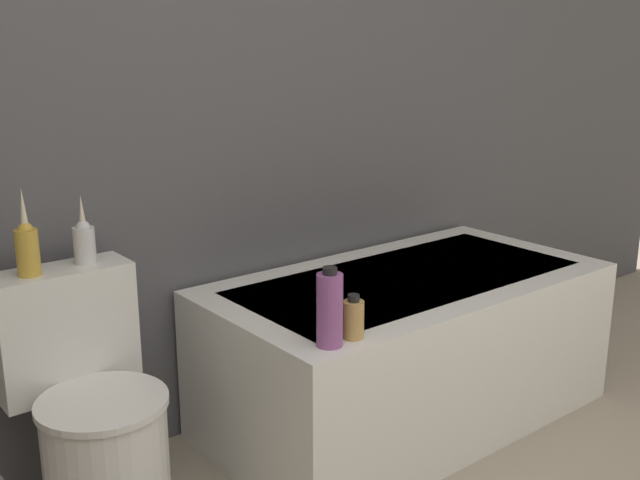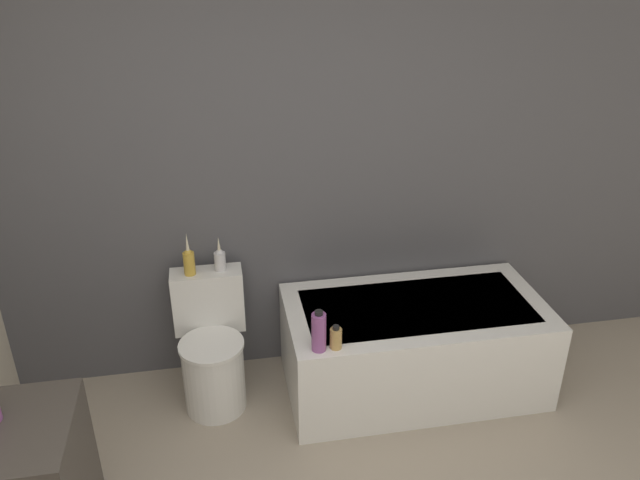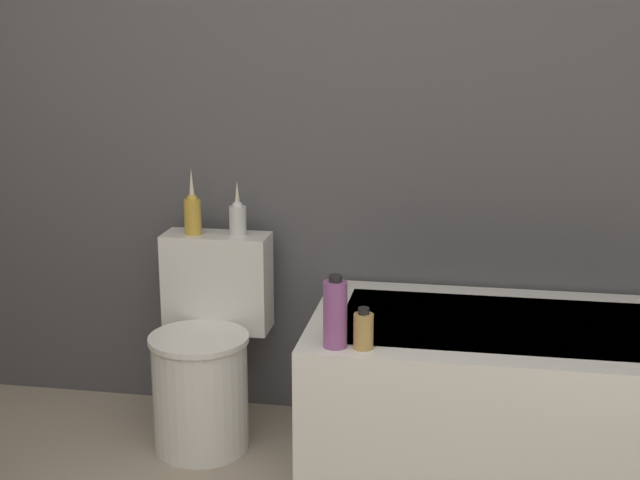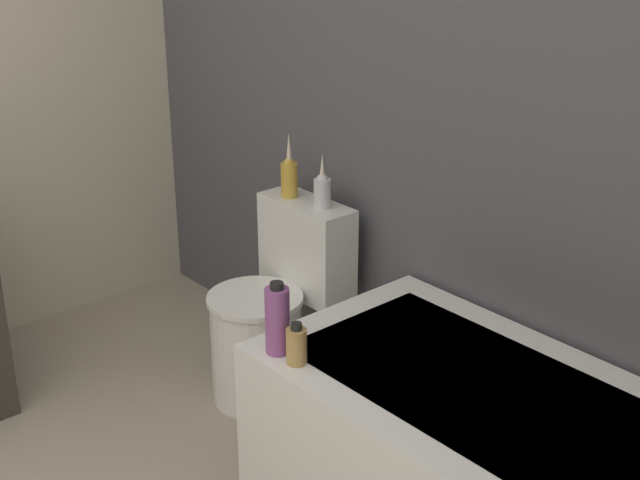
% 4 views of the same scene
% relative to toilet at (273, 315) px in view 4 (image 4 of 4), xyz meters
% --- Properties ---
extents(wall_back_tiled, '(6.40, 0.06, 2.60)m').
position_rel_toilet_xyz_m(wall_back_tiled, '(0.36, 0.34, 0.97)').
color(wall_back_tiled, '#4C4C51').
rests_on(wall_back_tiled, ground_plane).
extents(toilet, '(0.40, 0.51, 0.74)m').
position_rel_toilet_xyz_m(toilet, '(0.00, 0.00, 0.00)').
color(toilet, white).
rests_on(toilet, ground).
extents(vase_gold, '(0.06, 0.06, 0.25)m').
position_rel_toilet_xyz_m(vase_gold, '(-0.08, 0.16, 0.50)').
color(vase_gold, gold).
rests_on(vase_gold, toilet).
extents(vase_silver, '(0.06, 0.06, 0.21)m').
position_rel_toilet_xyz_m(vase_silver, '(0.08, 0.18, 0.49)').
color(vase_silver, silver).
rests_on(vase_silver, toilet).
extents(shampoo_bottle_tall, '(0.07, 0.07, 0.23)m').
position_rel_toilet_xyz_m(shampoo_bottle_tall, '(0.54, -0.40, 0.33)').
color(shampoo_bottle_tall, '#8C4C8C').
rests_on(shampoo_bottle_tall, bathtub).
extents(shampoo_bottle_short, '(0.06, 0.06, 0.13)m').
position_rel_toilet_xyz_m(shampoo_bottle_short, '(0.63, -0.40, 0.28)').
color(shampoo_bottle_short, tan).
rests_on(shampoo_bottle_short, bathtub).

